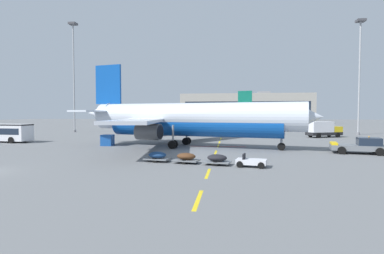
{
  "coord_description": "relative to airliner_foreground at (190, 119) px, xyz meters",
  "views": [
    {
      "loc": [
        19.71,
        -21.17,
        4.68
      ],
      "look_at": [
        13.77,
        25.91,
        2.6
      ],
      "focal_mm": 28.3,
      "sensor_mm": 36.0,
      "label": 1
    }
  ],
  "objects": [
    {
      "name": "ground",
      "position": [
        25.97,
        18.99,
        -3.95
      ],
      "size": [
        400.0,
        400.0,
        0.0
      ],
      "primitive_type": "plane",
      "color": "slate"
    },
    {
      "name": "apron_paint_markings",
      "position": [
        3.97,
        17.65,
        -3.95
      ],
      "size": [
        8.0,
        96.39,
        0.01
      ],
      "color": "yellow",
      "rests_on": "ground"
    },
    {
      "name": "airliner_foreground",
      "position": [
        0.0,
        0.0,
        0.0
      ],
      "size": [
        34.58,
        33.82,
        12.2
      ],
      "color": "silver",
      "rests_on": "ground"
    },
    {
      "name": "pushback_tug",
      "position": [
        20.92,
        -4.62,
        -3.05
      ],
      "size": [
        6.46,
        4.15,
        2.08
      ],
      "color": "slate",
      "rests_on": "ground"
    },
    {
      "name": "airliner_far_center",
      "position": [
        -2.06,
        50.57,
        -0.28
      ],
      "size": [
        31.84,
        30.94,
        11.33
      ],
      "color": "white",
      "rests_on": "ground"
    },
    {
      "name": "catering_truck",
      "position": [
        -11.32,
        20.49,
        -2.3
      ],
      "size": [
        3.28,
        7.23,
        3.14
      ],
      "color": "black",
      "rests_on": "ground"
    },
    {
      "name": "fuel_service_truck",
      "position": [
        24.0,
        20.42,
        -2.3
      ],
      "size": [
        7.38,
        4.98,
        3.14
      ],
      "color": "black",
      "rests_on": "ground"
    },
    {
      "name": "baggage_train",
      "position": [
        3.07,
        -14.37,
        -3.42
      ],
      "size": [
        11.66,
        3.79,
        1.14
      ],
      "color": "silver",
      "rests_on": "ground"
    },
    {
      "name": "uld_cargo_container",
      "position": [
        -12.18,
        0.13,
        -3.15
      ],
      "size": [
        1.64,
        1.6,
        1.6
      ],
      "color": "#194C9E",
      "rests_on": "ground"
    },
    {
      "name": "apron_light_mast_near",
      "position": [
        -33.58,
        30.27,
        12.95
      ],
      "size": [
        1.8,
        1.8,
        27.5
      ],
      "color": "slate",
      "rests_on": "ground"
    },
    {
      "name": "apron_light_mast_far",
      "position": [
        33.85,
        28.75,
        11.72
      ],
      "size": [
        1.8,
        1.8,
        25.24
      ],
      "color": "slate",
      "rests_on": "ground"
    },
    {
      "name": "terminal_satellite",
      "position": [
        13.34,
        117.6,
        3.31
      ],
      "size": [
        63.93,
        27.85,
        16.08
      ],
      "color": "#9E998E",
      "rests_on": "ground"
    }
  ]
}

